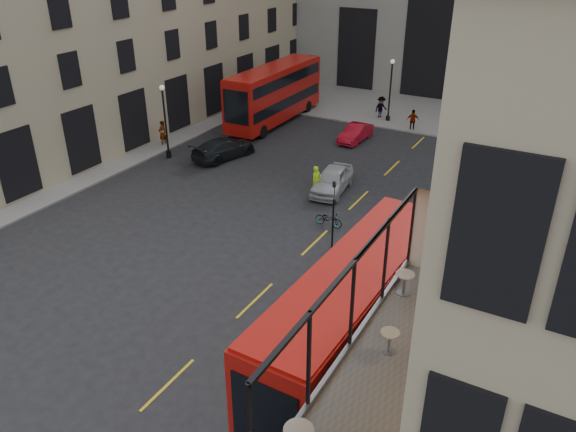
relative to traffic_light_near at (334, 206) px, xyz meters
The scene contains 27 objects.
ground 12.28m from the traffic_light_near, 85.24° to the right, with size 140.00×140.00×0.00m, color black.
host_building_main 17.11m from the traffic_light_near, 47.61° to the right, with size 7.26×11.40×15.10m.
host_frontage 14.15m from the traffic_light_near, 57.99° to the right, with size 3.00×11.00×4.50m, color tan.
cafe_floor 14.31m from the traffic_light_near, 57.99° to the right, with size 3.00×10.00×0.10m, color slate.
pavement_far 26.58m from the traffic_light_near, 100.89° to the left, with size 40.00×12.00×0.12m, color slate.
pavement_left 21.13m from the traffic_light_near, behind, with size 8.00×48.00×0.12m, color slate.
traffic_light_near is the anchor object (origin of this frame).
traffic_light_far 21.26m from the traffic_light_near, 131.19° to the left, with size 0.16×0.20×3.80m.
street_lamp_a 17.09m from the traffic_light_near, 159.44° to the left, with size 0.36×0.36×5.33m.
street_lamp_b 22.56m from the traffic_light_near, 102.80° to the left, with size 0.36×0.36×5.33m.
bus_near 9.17m from the traffic_light_near, 60.60° to the right, with size 3.02×11.71×4.64m.
bus_far 21.82m from the traffic_light_near, 128.25° to the left, with size 2.84×11.90×4.74m.
car_a 7.33m from the traffic_light_near, 115.25° to the left, with size 1.83×4.55×1.55m, color #AAAEB2.
car_b 17.00m from the traffic_light_near, 108.95° to the left, with size 1.38×3.97×1.31m, color #A10919.
car_c 14.84m from the traffic_light_near, 147.49° to the left, with size 2.06×5.07×1.47m, color black.
bicycle 3.12m from the traffic_light_near, 119.78° to the left, with size 0.57×1.65×0.86m, color gray.
cyclist 6.74m from the traffic_light_near, 123.87° to the left, with size 0.70×0.46×1.91m, color #B3E818.
pedestrian_a 22.90m from the traffic_light_near, 137.40° to the left, with size 0.81×0.63×1.66m, color gray.
pedestrian_b 23.25m from the traffic_light_near, 104.61° to the left, with size 1.28×0.74×1.98m, color gray.
pedestrian_c 20.85m from the traffic_light_near, 96.58° to the left, with size 1.04×0.43×1.77m, color gray.
pedestrian_d 22.61m from the traffic_light_near, 75.25° to the left, with size 0.96×0.63×1.97m, color gray.
pedestrian_e 19.66m from the traffic_light_near, 156.65° to the left, with size 0.72×0.47×1.98m, color gray.
cafe_table_mid 13.77m from the traffic_light_near, 58.93° to the right, with size 0.53×0.53×0.66m.
cafe_table_far 11.17m from the traffic_light_near, 53.62° to the right, with size 0.60×0.60×0.75m.
cafe_chair_b 14.52m from the traffic_light_near, 55.04° to the right, with size 0.50×0.50×0.82m.
cafe_chair_c 14.03m from the traffic_light_near, 54.11° to the right, with size 0.51×0.51×0.84m.
cafe_chair_d 12.50m from the traffic_light_near, 45.71° to the right, with size 0.57×0.57×0.95m.
Camera 1 is at (9.43, -11.41, 14.93)m, focal length 35.00 mm.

